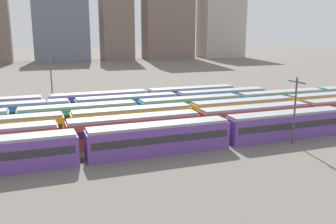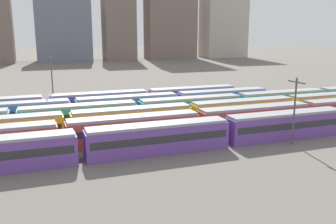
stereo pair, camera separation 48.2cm
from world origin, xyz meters
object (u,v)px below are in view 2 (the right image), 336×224
(train_track_5, at_px, (99,102))
(catenary_pole_2, at_px, (295,108))
(train_track_4, at_px, (128,106))
(train_track_2, at_px, (290,107))
(train_track_0, at_px, (286,125))
(catenary_pole_1, at_px, (52,80))
(train_track_3, at_px, (238,104))
(train_track_1, at_px, (198,123))

(train_track_5, distance_m, catenary_pole_2, 35.68)
(train_track_4, bearing_deg, train_track_2, -21.40)
(train_track_0, bearing_deg, catenary_pole_1, 135.70)
(train_track_2, xyz_separation_m, train_track_3, (-7.21, 5.20, 0.00))
(catenary_pole_1, bearing_deg, train_track_4, -34.42)
(train_track_1, bearing_deg, train_track_5, 117.09)
(train_track_2, relative_size, catenary_pole_2, 12.53)
(train_track_3, height_order, catenary_pole_1, catenary_pole_1)
(catenary_pole_1, bearing_deg, catenary_pole_2, -47.94)
(train_track_1, bearing_deg, catenary_pole_1, 127.96)
(train_track_2, distance_m, catenary_pole_2, 16.79)
(catenary_pole_1, bearing_deg, train_track_2, -25.82)
(train_track_3, bearing_deg, catenary_pole_1, 156.75)
(train_track_1, xyz_separation_m, catenary_pole_1, (-18.66, 23.92, 4.03))
(train_track_0, relative_size, train_track_2, 0.83)
(train_track_1, relative_size, train_track_5, 1.34)
(train_track_1, height_order, train_track_2, same)
(train_track_0, bearing_deg, train_track_5, 130.00)
(catenary_pole_1, xyz_separation_m, catenary_pole_2, (28.82, -31.94, -0.92))
(train_track_0, bearing_deg, train_track_1, 155.05)
(train_track_4, height_order, catenary_pole_2, catenary_pole_2)
(train_track_2, height_order, train_track_5, same)
(train_track_4, height_order, train_track_5, same)
(train_track_5, bearing_deg, train_track_2, -26.97)
(train_track_3, height_order, catenary_pole_2, catenary_pole_2)
(train_track_0, relative_size, catenary_pole_1, 8.70)
(train_track_3, bearing_deg, train_track_5, 156.08)
(train_track_1, xyz_separation_m, train_track_5, (-10.64, 20.80, -0.00))
(train_track_2, relative_size, train_track_4, 2.02)
(train_track_0, bearing_deg, train_track_3, 84.03)
(train_track_3, xyz_separation_m, train_track_4, (-19.33, 5.20, -0.00))
(train_track_4, distance_m, catenary_pole_1, 15.26)
(train_track_1, relative_size, train_track_3, 0.66)
(train_track_3, relative_size, catenary_pole_2, 12.53)
(train_track_0, relative_size, train_track_4, 1.68)
(train_track_3, height_order, train_track_4, same)
(train_track_1, relative_size, catenary_pole_1, 6.94)
(train_track_5, xyz_separation_m, catenary_pole_2, (20.80, -28.82, 3.12))
(train_track_2, relative_size, train_track_5, 2.02)
(train_track_0, height_order, train_track_5, same)
(train_track_1, height_order, catenary_pole_1, catenary_pole_1)
(train_track_2, xyz_separation_m, train_track_5, (-30.66, 15.60, -0.00))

